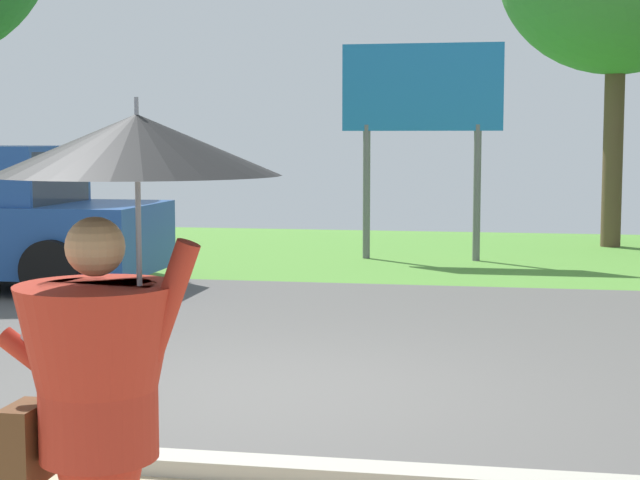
{
  "coord_description": "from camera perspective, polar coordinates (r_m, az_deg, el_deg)",
  "views": [
    {
      "loc": [
        1.7,
        -7.65,
        1.98
      ],
      "look_at": [
        0.11,
        1.0,
        1.1
      ],
      "focal_mm": 57.08,
      "sensor_mm": 36.0,
      "label": 1
    }
  ],
  "objects": [
    {
      "name": "roadside_billboard",
      "position": [
        16.65,
        5.75,
        7.65
      ],
      "size": [
        2.6,
        0.12,
        3.5
      ],
      "color": "slate",
      "rests_on": "ground_plane"
    },
    {
      "name": "ground_plane",
      "position": [
        10.93,
        1.25,
        -4.99
      ],
      "size": [
        40.0,
        22.0,
        0.2
      ],
      "color": "#565451"
    },
    {
      "name": "monk_pedestrian",
      "position": [
        3.85,
        -11.77,
        -7.36
      ],
      "size": [
        1.09,
        1.04,
        2.13
      ],
      "rotation": [
        0.0,
        0.0,
        0.16
      ],
      "color": "#B22D1E",
      "rests_on": "ground_plane"
    }
  ]
}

